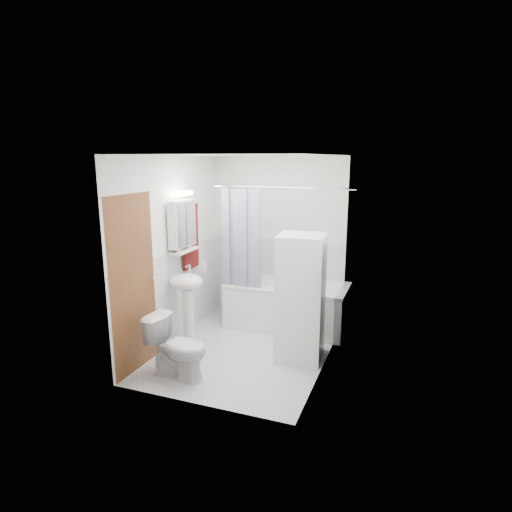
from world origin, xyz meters
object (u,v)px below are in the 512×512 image
(bathtub, at_px, (287,303))
(sink, at_px, (187,293))
(toilet, at_px, (178,347))
(washer_dryer, at_px, (301,297))

(bathtub, bearing_deg, sink, -134.52)
(sink, bearing_deg, toilet, -68.34)
(bathtub, xyz_separation_m, toilet, (-0.72, -1.79, -0.02))
(sink, height_order, toilet, sink)
(bathtub, relative_size, washer_dryer, 1.12)
(sink, relative_size, washer_dryer, 0.69)
(toilet, bearing_deg, sink, 25.98)
(washer_dryer, height_order, toilet, washer_dryer)
(toilet, bearing_deg, bathtub, -17.57)
(washer_dryer, bearing_deg, sink, -177.40)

